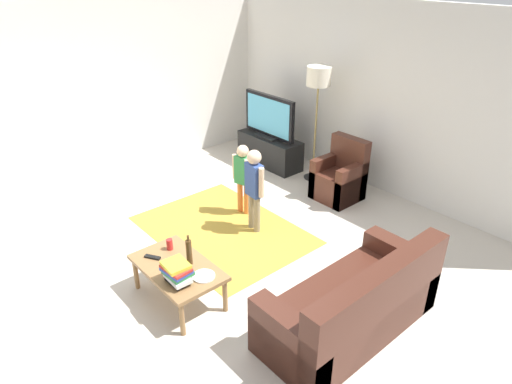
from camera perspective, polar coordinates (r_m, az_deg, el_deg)
The scene contains 17 objects.
ground at distance 5.47m, azimuth -4.81°, elevation -7.96°, with size 7.80×7.80×0.00m, color beige.
wall_back at distance 6.90m, azimuth 15.56°, elevation 11.20°, with size 6.00×0.12×2.70m, color silver.
wall_left at distance 7.36m, azimuth -19.56°, elevation 11.61°, with size 0.12×6.00×2.70m, color silver.
area_rug at distance 5.94m, azimuth -4.19°, elevation -4.77°, with size 2.20×1.60×0.01m, color #B28C33.
tv_stand at distance 7.74m, azimuth 1.73°, elevation 5.23°, with size 1.20×0.44×0.50m.
tv at distance 7.52m, azimuth 1.68°, elevation 9.46°, with size 1.10×0.28×0.71m.
couch at distance 4.39m, azimuth 12.58°, elevation -14.08°, with size 0.80×1.80×0.86m.
armchair at distance 6.71m, azimuth 10.63°, elevation 1.65°, with size 0.60×0.60×0.90m.
floor_lamp at distance 6.87m, azimuth 7.89°, elevation 13.53°, with size 0.36×0.36×1.78m.
child_near_tv at distance 6.05m, azimuth -1.65°, elevation 2.40°, with size 0.33×0.17×1.00m.
child_center at distance 5.62m, azimuth -0.23°, elevation 1.11°, with size 0.37×0.18×1.11m.
coffee_table at distance 4.67m, azimuth -9.87°, elevation -9.64°, with size 1.00×0.60×0.42m.
book_stack at distance 4.38m, azimuth -9.94°, elevation -9.95°, with size 0.31×0.24×0.21m.
bottle at distance 4.58m, azimuth -8.45°, elevation -7.46°, with size 0.06×0.06×0.33m.
tv_remote at distance 4.80m, azimuth -12.94°, elevation -8.02°, with size 0.17×0.05×0.02m, color black.
soda_can at distance 4.87m, azimuth -10.85°, elevation -6.51°, with size 0.07×0.07×0.12m, color red.
plate at distance 4.46m, azimuth -6.62°, elevation -10.51°, with size 0.22×0.22×0.02m.
Camera 1 is at (3.67, -2.57, 3.15)m, focal length 31.68 mm.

